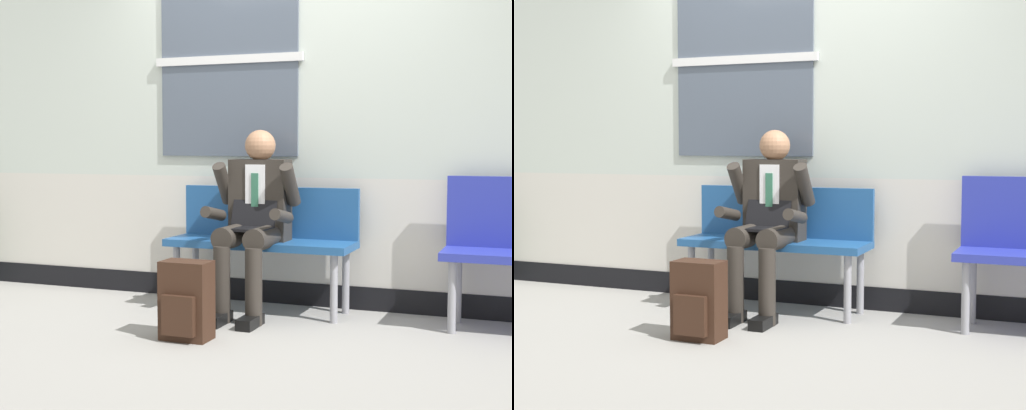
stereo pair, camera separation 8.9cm
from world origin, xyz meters
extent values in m
plane|color=gray|center=(0.00, 0.00, 0.00)|extent=(18.00, 18.00, 0.00)
cube|color=beige|center=(0.00, 0.69, 2.00)|extent=(6.06, 0.12, 2.17)
cube|color=beige|center=(0.00, 0.69, 0.54)|extent=(6.06, 0.12, 0.75)
cube|color=black|center=(0.00, 0.69, 0.08)|extent=(6.06, 0.14, 0.16)
cube|color=#4C5666|center=(-0.45, 0.62, 1.76)|extent=(1.07, 0.02, 1.39)
cube|color=silver|center=(-0.45, 0.61, 1.76)|extent=(1.15, 0.03, 0.06)
cube|color=navy|center=(-0.10, 0.34, 0.47)|extent=(1.29, 0.42, 0.05)
cube|color=navy|center=(-0.10, 0.52, 0.67)|extent=(1.29, 0.04, 0.35)
cylinder|color=gray|center=(-0.66, 0.19, 0.22)|extent=(0.05, 0.05, 0.44)
cylinder|color=gray|center=(-0.66, 0.49, 0.22)|extent=(0.05, 0.05, 0.44)
cylinder|color=gray|center=(0.47, 0.19, 0.22)|extent=(0.05, 0.05, 0.44)
cylinder|color=gray|center=(0.47, 0.49, 0.22)|extent=(0.05, 0.05, 0.44)
cylinder|color=gray|center=(1.21, 0.19, 0.22)|extent=(0.05, 0.05, 0.44)
cylinder|color=gray|center=(1.21, 0.49, 0.22)|extent=(0.05, 0.05, 0.44)
cylinder|color=#2D2823|center=(-0.21, 0.13, 0.54)|extent=(0.15, 0.40, 0.15)
cylinder|color=#2D2823|center=(-0.21, -0.06, 0.25)|extent=(0.11, 0.11, 0.49)
cube|color=black|center=(-0.21, -0.12, 0.04)|extent=(0.10, 0.26, 0.07)
cylinder|color=#2D2823|center=(0.01, 0.13, 0.54)|extent=(0.15, 0.40, 0.15)
cylinder|color=#2D2823|center=(0.01, -0.06, 0.25)|extent=(0.11, 0.11, 0.49)
cube|color=black|center=(0.01, -0.12, 0.04)|extent=(0.10, 0.26, 0.07)
cube|color=#2D2823|center=(-0.10, 0.34, 0.77)|extent=(0.40, 0.18, 0.55)
cube|color=silver|center=(-0.10, 0.25, 0.82)|extent=(0.14, 0.01, 0.39)
cube|color=#2D664C|center=(-0.10, 0.24, 0.79)|extent=(0.05, 0.01, 0.33)
sphere|color=#9E7051|center=(-0.10, 0.34, 1.14)|extent=(0.21, 0.21, 0.21)
cylinder|color=#2D2823|center=(-0.34, 0.27, 0.88)|extent=(0.09, 0.25, 0.30)
cylinder|color=#2D2823|center=(-0.34, 0.10, 0.69)|extent=(0.08, 0.27, 0.12)
cylinder|color=#2D2823|center=(0.14, 0.27, 0.88)|extent=(0.09, 0.25, 0.30)
cylinder|color=#2D2823|center=(0.14, 0.10, 0.69)|extent=(0.08, 0.27, 0.12)
cube|color=black|center=(-0.10, 0.10, 0.59)|extent=(0.31, 0.22, 0.02)
cube|color=black|center=(-0.10, 0.23, 0.70)|extent=(0.31, 0.08, 0.21)
cube|color=#331E14|center=(-0.22, -0.52, 0.23)|extent=(0.29, 0.18, 0.47)
cube|color=#331E14|center=(-0.22, -0.63, 0.16)|extent=(0.20, 0.04, 0.23)
camera|label=1|loc=(1.76, -4.46, 1.14)|focal=53.16mm
camera|label=2|loc=(1.84, -4.42, 1.14)|focal=53.16mm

